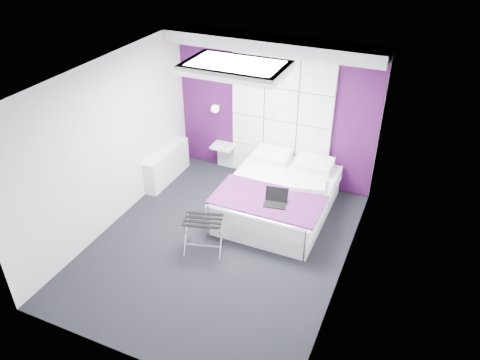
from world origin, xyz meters
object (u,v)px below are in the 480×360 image
object	(u,v)px
radiator	(167,165)
bed	(278,197)
luggage_rack	(204,234)
laptop	(276,200)
wall_lamp	(216,108)
nightstand	(223,146)

from	to	relation	value
radiator	bed	size ratio (longest dim) A/B	0.60
luggage_rack	laptop	size ratio (longest dim) A/B	1.63
wall_lamp	bed	size ratio (longest dim) A/B	0.07
radiator	luggage_rack	world-z (taller)	radiator
nightstand	laptop	distance (m)	2.12
radiator	bed	xyz separation A→B (m)	(2.20, -0.16, -0.00)
wall_lamp	luggage_rack	distance (m)	2.59
laptop	luggage_rack	bearing A→B (deg)	-145.89
nightstand	laptop	bearing A→B (deg)	-42.48
wall_lamp	nightstand	distance (m)	0.74
bed	luggage_rack	world-z (taller)	bed
wall_lamp	luggage_rack	size ratio (longest dim) A/B	0.27
nightstand	laptop	size ratio (longest dim) A/B	1.22
bed	nightstand	world-z (taller)	bed
bed	laptop	size ratio (longest dim) A/B	6.00
luggage_rack	wall_lamp	bearing A→B (deg)	95.70
wall_lamp	radiator	world-z (taller)	wall_lamp
wall_lamp	laptop	world-z (taller)	wall_lamp
luggage_rack	laptop	bearing A→B (deg)	27.41
nightstand	laptop	xyz separation A→B (m)	(1.56, -1.43, 0.12)
wall_lamp	laptop	bearing A→B (deg)	-40.73
wall_lamp	radiator	distance (m)	1.35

